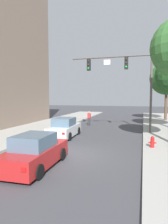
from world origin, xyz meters
TOP-DOWN VIEW (x-y plane):
  - ground_plane at (0.00, 0.00)m, footprint 120.00×120.00m
  - traffic_signal_mast at (2.48, 7.99)m, footprint 7.38×0.38m
  - car_lead_white at (-2.24, 4.64)m, footprint 1.98×4.31m
  - car_following_red at (-0.87, -2.45)m, footprint 1.93×4.28m
  - pedestrian_crossing_road at (-1.97, 11.50)m, footprint 0.36×0.22m
  - fire_hydrant at (4.57, 2.42)m, footprint 0.48×0.24m
  - street_tree_third at (6.87, 18.40)m, footprint 4.38×4.38m
  - street_tree_farthest at (6.90, 18.47)m, footprint 3.34×3.34m

SIDE VIEW (x-z plane):
  - ground_plane at x=0.00m, z-range 0.00..0.00m
  - fire_hydrant at x=4.57m, z-range 0.15..0.87m
  - car_lead_white at x=-2.24m, z-range -0.08..1.52m
  - car_following_red at x=-0.87m, z-range -0.08..1.52m
  - pedestrian_crossing_road at x=-1.97m, z-range 0.09..1.73m
  - traffic_signal_mast at x=2.48m, z-range 1.63..9.13m
  - street_tree_farthest at x=6.90m, z-range 2.00..9.12m
  - street_tree_third at x=6.87m, z-range 1.84..9.63m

